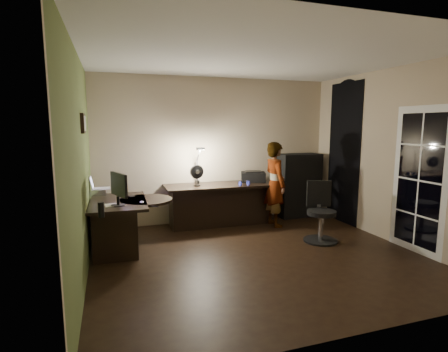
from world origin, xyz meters
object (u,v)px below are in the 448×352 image
object	(u,v)px
desk_right	(221,205)
monitor	(118,194)
office_chair	(322,212)
desk_left	(119,225)
person	(275,184)
cabinet	(298,185)

from	to	relation	value
desk_right	monitor	world-z (taller)	monitor
desk_right	office_chair	bearing A→B (deg)	-47.92
desk_left	desk_right	world-z (taller)	desk_right
office_chair	person	world-z (taller)	person
desk_left	monitor	xyz separation A→B (m)	(-0.01, -0.30, 0.53)
monitor	person	xyz separation A→B (m)	(2.74, 0.72, -0.13)
desk_right	monitor	bearing A→B (deg)	-149.27
cabinet	desk_right	bearing A→B (deg)	-176.11
office_chair	cabinet	bearing A→B (deg)	92.72
monitor	cabinet	bearing A→B (deg)	-1.56
monitor	office_chair	world-z (taller)	monitor
cabinet	person	size ratio (longest dim) A/B	0.82
desk_left	person	world-z (taller)	person
desk_right	cabinet	xyz separation A→B (m)	(1.68, 0.14, 0.25)
cabinet	person	xyz separation A→B (m)	(-0.76, -0.48, 0.14)
office_chair	desk_left	bearing A→B (deg)	-171.86
desk_left	desk_right	distance (m)	1.97
desk_left	desk_right	size ratio (longest dim) A/B	0.63
desk_right	person	bearing A→B (deg)	-19.51
desk_right	monitor	size ratio (longest dim) A/B	4.07
desk_left	office_chair	distance (m)	3.09
desk_left	person	size ratio (longest dim) A/B	0.83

